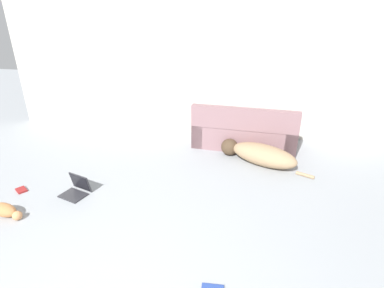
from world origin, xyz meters
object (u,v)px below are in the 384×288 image
Objects in this scene: cat at (6,211)px; laptop_open at (77,188)px; dog at (259,154)px; book_red at (21,190)px; couch at (244,132)px.

cat is 1.33× the size of laptop_open.
dog is 3.58m from book_red.
couch is at bearing -43.39° from dog.
book_red is (-0.22, 0.52, -0.07)m from cat.
laptop_open is (0.59, 0.62, 0.01)m from cat.
cat reaches higher than book_red.
book_red is (-0.81, -0.10, -0.07)m from laptop_open.
dog is at bearing 115.58° from couch.
couch is 3.84m from cat.
cat is 0.57m from book_red.
cat is (-2.78, -2.65, -0.20)m from couch.
dog is 3.68× the size of laptop_open.
couch is 1.23× the size of dog.
cat is at bearing 57.76° from dog.
cat is 0.86m from laptop_open.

